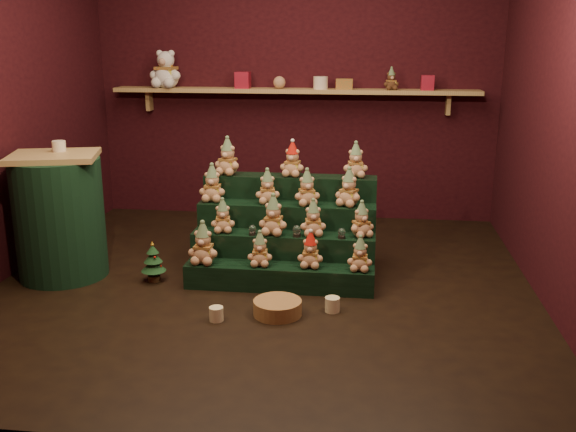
# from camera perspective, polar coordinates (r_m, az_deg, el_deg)

# --- Properties ---
(ground) EXTENTS (4.00, 4.00, 0.00)m
(ground) POSITION_cam_1_polar(r_m,az_deg,el_deg) (4.88, -2.18, -6.09)
(ground) COLOR black
(ground) RESTS_ON ground
(back_wall) EXTENTS (4.00, 0.10, 2.80)m
(back_wall) POSITION_cam_1_polar(r_m,az_deg,el_deg) (6.58, 0.69, 12.06)
(back_wall) COLOR black
(back_wall) RESTS_ON ground
(front_wall) EXTENTS (4.00, 0.10, 2.80)m
(front_wall) POSITION_cam_1_polar(r_m,az_deg,el_deg) (2.57, -10.09, 6.41)
(front_wall) COLOR black
(front_wall) RESTS_ON ground
(right_wall) EXTENTS (0.10, 4.00, 2.80)m
(right_wall) POSITION_cam_1_polar(r_m,az_deg,el_deg) (4.67, 23.64, 9.37)
(right_wall) COLOR black
(right_wall) RESTS_ON ground
(back_shelf) EXTENTS (3.60, 0.26, 0.24)m
(back_shelf) POSITION_cam_1_polar(r_m,az_deg,el_deg) (6.41, 0.50, 11.02)
(back_shelf) COLOR tan
(back_shelf) RESTS_ON ground
(riser_tier_front) EXTENTS (1.40, 0.22, 0.18)m
(riser_tier_front) POSITION_cam_1_polar(r_m,az_deg,el_deg) (4.77, -0.80, -5.46)
(riser_tier_front) COLOR black
(riser_tier_front) RESTS_ON ground
(riser_tier_midfront) EXTENTS (1.40, 0.22, 0.36)m
(riser_tier_midfront) POSITION_cam_1_polar(r_m,az_deg,el_deg) (4.94, -0.44, -3.58)
(riser_tier_midfront) COLOR black
(riser_tier_midfront) RESTS_ON ground
(riser_tier_midback) EXTENTS (1.40, 0.22, 0.54)m
(riser_tier_midback) POSITION_cam_1_polar(r_m,az_deg,el_deg) (5.12, -0.11, -1.83)
(riser_tier_midback) COLOR black
(riser_tier_midback) RESTS_ON ground
(riser_tier_back) EXTENTS (1.40, 0.22, 0.72)m
(riser_tier_back) POSITION_cam_1_polar(r_m,az_deg,el_deg) (5.30, 0.20, -0.20)
(riser_tier_back) COLOR black
(riser_tier_back) RESTS_ON ground
(teddy_0) EXTENTS (0.23, 0.21, 0.31)m
(teddy_0) POSITION_cam_1_polar(r_m,az_deg,el_deg) (4.78, -7.55, -2.39)
(teddy_0) COLOR tan
(teddy_0) RESTS_ON riser_tier_front
(teddy_1) EXTENTS (0.20, 0.18, 0.26)m
(teddy_1) POSITION_cam_1_polar(r_m,az_deg,el_deg) (4.71, -2.51, -2.93)
(teddy_1) COLOR tan
(teddy_1) RESTS_ON riser_tier_front
(teddy_2) EXTENTS (0.19, 0.17, 0.26)m
(teddy_2) POSITION_cam_1_polar(r_m,az_deg,el_deg) (4.67, 2.01, -3.02)
(teddy_2) COLOR tan
(teddy_2) RESTS_ON riser_tier_front
(teddy_3) EXTENTS (0.19, 0.17, 0.25)m
(teddy_3) POSITION_cam_1_polar(r_m,az_deg,el_deg) (4.63, 6.43, -3.35)
(teddy_3) COLOR tan
(teddy_3) RESTS_ON riser_tier_front
(teddy_4) EXTENTS (0.21, 0.19, 0.26)m
(teddy_4) POSITION_cam_1_polar(r_m,az_deg,el_deg) (4.92, -5.82, 0.03)
(teddy_4) COLOR tan
(teddy_4) RESTS_ON riser_tier_midfront
(teddy_5) EXTENTS (0.24, 0.22, 0.30)m
(teddy_5) POSITION_cam_1_polar(r_m,az_deg,el_deg) (4.83, -1.31, 0.10)
(teddy_5) COLOR tan
(teddy_5) RESTS_ON riser_tier_midfront
(teddy_6) EXTENTS (0.22, 0.21, 0.27)m
(teddy_6) POSITION_cam_1_polar(r_m,az_deg,el_deg) (4.82, 2.25, -0.16)
(teddy_6) COLOR tan
(teddy_6) RESTS_ON riser_tier_midfront
(teddy_7) EXTENTS (0.25, 0.25, 0.27)m
(teddy_7) POSITION_cam_1_polar(r_m,az_deg,el_deg) (4.81, 6.55, -0.30)
(teddy_7) COLOR tan
(teddy_7) RESTS_ON riser_tier_midfront
(teddy_8) EXTENTS (0.21, 0.19, 0.29)m
(teddy_8) POSITION_cam_1_polar(r_m,az_deg,el_deg) (5.14, -6.74, 2.93)
(teddy_8) COLOR tan
(teddy_8) RESTS_ON riser_tier_midback
(teddy_9) EXTENTS (0.22, 0.21, 0.27)m
(teddy_9) POSITION_cam_1_polar(r_m,az_deg,el_deg) (5.04, -1.84, 2.64)
(teddy_9) COLOR tan
(teddy_9) RESTS_ON riser_tier_midback
(teddy_10) EXTENTS (0.24, 0.23, 0.28)m
(teddy_10) POSITION_cam_1_polar(r_m,az_deg,el_deg) (4.98, 1.69, 2.55)
(teddy_10) COLOR tan
(teddy_10) RESTS_ON riser_tier_midback
(teddy_11) EXTENTS (0.27, 0.26, 0.29)m
(teddy_11) POSITION_cam_1_polar(r_m,az_deg,el_deg) (4.98, 5.45, 2.55)
(teddy_11) COLOR tan
(teddy_11) RESTS_ON riser_tier_midback
(teddy_12) EXTENTS (0.26, 0.24, 0.30)m
(teddy_12) POSITION_cam_1_polar(r_m,az_deg,el_deg) (5.26, -5.38, 5.30)
(teddy_12) COLOR tan
(teddy_12) RESTS_ON riser_tier_back
(teddy_13) EXTENTS (0.22, 0.21, 0.28)m
(teddy_13) POSITION_cam_1_polar(r_m,az_deg,el_deg) (5.18, 0.41, 5.07)
(teddy_13) COLOR tan
(teddy_13) RESTS_ON riser_tier_back
(teddy_14) EXTENTS (0.22, 0.20, 0.28)m
(teddy_14) POSITION_cam_1_polar(r_m,az_deg,el_deg) (5.17, 6.03, 4.97)
(teddy_14) COLOR tan
(teddy_14) RESTS_ON riser_tier_back
(snow_globe_a) EXTENTS (0.06, 0.06, 0.08)m
(snow_globe_a) POSITION_cam_1_polar(r_m,az_deg,el_deg) (4.85, -3.18, -1.25)
(snow_globe_a) COLOR black
(snow_globe_a) RESTS_ON riser_tier_midfront
(snow_globe_b) EXTENTS (0.06, 0.06, 0.09)m
(snow_globe_b) POSITION_cam_1_polar(r_m,az_deg,el_deg) (4.80, 0.79, -1.35)
(snow_globe_b) COLOR black
(snow_globe_b) RESTS_ON riser_tier_midfront
(snow_globe_c) EXTENTS (0.06, 0.06, 0.08)m
(snow_globe_c) POSITION_cam_1_polar(r_m,az_deg,el_deg) (4.78, 4.80, -1.54)
(snow_globe_c) COLOR black
(snow_globe_c) RESTS_ON riser_tier_midfront
(side_table) EXTENTS (0.75, 0.68, 0.97)m
(side_table) POSITION_cam_1_polar(r_m,az_deg,el_deg) (5.22, -19.66, -0.04)
(side_table) COLOR tan
(side_table) RESTS_ON ground
(table_ornament) EXTENTS (0.10, 0.10, 0.08)m
(table_ornament) POSITION_cam_1_polar(r_m,az_deg,el_deg) (5.20, -19.69, 5.88)
(table_ornament) COLOR beige
(table_ornament) RESTS_ON side_table
(mini_christmas_tree) EXTENTS (0.19, 0.19, 0.32)m
(mini_christmas_tree) POSITION_cam_1_polar(r_m,az_deg,el_deg) (4.99, -11.89, -4.01)
(mini_christmas_tree) COLOR #442F18
(mini_christmas_tree) RESTS_ON ground
(mug_left) EXTENTS (0.09, 0.09, 0.09)m
(mug_left) POSITION_cam_1_polar(r_m,az_deg,el_deg) (4.29, -6.39, -8.64)
(mug_left) COLOR beige
(mug_left) RESTS_ON ground
(mug_right) EXTENTS (0.10, 0.10, 0.10)m
(mug_right) POSITION_cam_1_polar(r_m,az_deg,el_deg) (4.41, 3.97, -7.85)
(mug_right) COLOR beige
(mug_right) RESTS_ON ground
(wicker_basket) EXTENTS (0.43, 0.43, 0.10)m
(wicker_basket) POSITION_cam_1_polar(r_m,az_deg,el_deg) (4.35, -0.94, -8.14)
(wicker_basket) COLOR #A67B43
(wicker_basket) RESTS_ON ground
(white_bear) EXTENTS (0.37, 0.34, 0.46)m
(white_bear) POSITION_cam_1_polar(r_m,az_deg,el_deg) (6.64, -10.80, 13.12)
(white_bear) COLOR white
(white_bear) RESTS_ON back_shelf
(brown_bear) EXTENTS (0.18, 0.16, 0.21)m
(brown_bear) POSITION_cam_1_polar(r_m,az_deg,el_deg) (6.33, 9.16, 11.94)
(brown_bear) COLOR #52351B
(brown_bear) RESTS_ON back_shelf
(gift_tin_red_a) EXTENTS (0.14, 0.14, 0.16)m
(gift_tin_red_a) POSITION_cam_1_polar(r_m,az_deg,el_deg) (6.46, -4.04, 11.96)
(gift_tin_red_a) COLOR maroon
(gift_tin_red_a) RESTS_ON back_shelf
(gift_tin_cream) EXTENTS (0.14, 0.14, 0.12)m
(gift_tin_cream) POSITION_cam_1_polar(r_m,az_deg,el_deg) (6.36, 2.92, 11.74)
(gift_tin_cream) COLOR beige
(gift_tin_cream) RESTS_ON back_shelf
(gift_tin_red_b) EXTENTS (0.12, 0.12, 0.14)m
(gift_tin_red_b) POSITION_cam_1_polar(r_m,az_deg,el_deg) (6.36, 12.28, 11.51)
(gift_tin_red_b) COLOR maroon
(gift_tin_red_b) RESTS_ON back_shelf
(shelf_plush_ball) EXTENTS (0.12, 0.12, 0.12)m
(shelf_plush_ball) POSITION_cam_1_polar(r_m,az_deg,el_deg) (6.40, -0.77, 11.79)
(shelf_plush_ball) COLOR tan
(shelf_plush_ball) RESTS_ON back_shelf
(scarf_gift_box) EXTENTS (0.16, 0.10, 0.10)m
(scarf_gift_box) POSITION_cam_1_polar(r_m,az_deg,el_deg) (6.34, 5.04, 11.60)
(scarf_gift_box) COLOR #C6581C
(scarf_gift_box) RESTS_ON back_shelf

